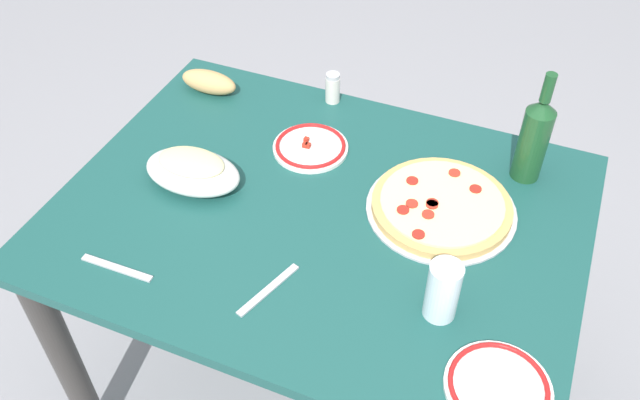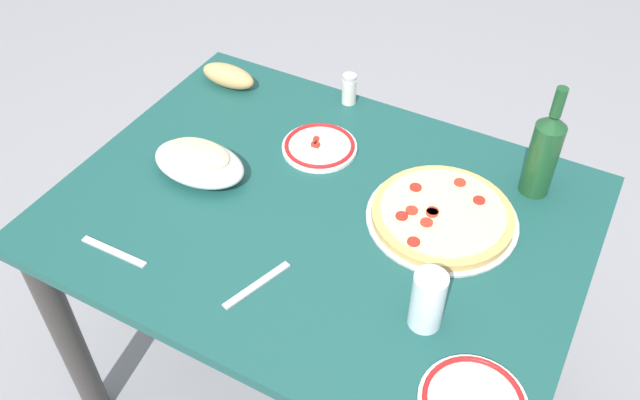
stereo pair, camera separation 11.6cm
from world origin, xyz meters
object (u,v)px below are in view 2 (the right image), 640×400
object	(u,v)px
water_glass	(428,300)
spice_shaker	(349,89)
side_plate_near	(319,146)
pepperoni_pizza	(442,215)
bread_loaf	(228,76)
baked_pasta_dish	(199,161)
dining_table	(320,246)
wine_bottle	(544,152)

from	to	relation	value
water_glass	spice_shaker	world-z (taller)	water_glass
water_glass	side_plate_near	xyz separation A→B (m)	(0.44, -0.37, -0.06)
pepperoni_pizza	spice_shaker	bearing A→B (deg)	-37.99
pepperoni_pizza	bread_loaf	bearing A→B (deg)	-16.51
pepperoni_pizza	baked_pasta_dish	size ratio (longest dim) A/B	1.44
pepperoni_pizza	bread_loaf	xyz separation A→B (m)	(0.73, -0.22, 0.02)
dining_table	side_plate_near	bearing A→B (deg)	-61.14
pepperoni_pizza	side_plate_near	distance (m)	0.38
baked_pasta_dish	side_plate_near	distance (m)	0.31
side_plate_near	bread_loaf	distance (m)	0.39
dining_table	bread_loaf	xyz separation A→B (m)	(0.47, -0.32, 0.16)
side_plate_near	spice_shaker	xyz separation A→B (m)	(0.03, -0.22, 0.03)
wine_bottle	spice_shaker	bearing A→B (deg)	-11.12
dining_table	baked_pasta_dish	size ratio (longest dim) A/B	5.00
wine_bottle	spice_shaker	world-z (taller)	wine_bottle
wine_bottle	bread_loaf	xyz separation A→B (m)	(0.88, -0.02, -0.08)
wine_bottle	spice_shaker	distance (m)	0.56
bread_loaf	baked_pasta_dish	bearing A→B (deg)	113.67
bread_loaf	pepperoni_pizza	bearing A→B (deg)	163.49
water_glass	bread_loaf	size ratio (longest dim) A/B	0.82
baked_pasta_dish	water_glass	distance (m)	0.66
water_glass	spice_shaker	distance (m)	0.75
dining_table	water_glass	bearing A→B (deg)	151.53
dining_table	bread_loaf	size ratio (longest dim) A/B	7.24
dining_table	pepperoni_pizza	bearing A→B (deg)	-158.19
spice_shaker	bread_loaf	bearing A→B (deg)	15.00
pepperoni_pizza	baked_pasta_dish	bearing A→B (deg)	13.22
side_plate_near	spice_shaker	bearing A→B (deg)	-83.04
water_glass	pepperoni_pizza	bearing A→B (deg)	-75.71
dining_table	baked_pasta_dish	xyz separation A→B (m)	(0.31, 0.03, 0.17)
dining_table	side_plate_near	distance (m)	0.26
dining_table	bread_loaf	distance (m)	0.59
dining_table	spice_shaker	bearing A→B (deg)	-72.10
spice_shaker	baked_pasta_dish	bearing A→B (deg)	67.49
pepperoni_pizza	water_glass	size ratio (longest dim) A/B	2.55
baked_pasta_dish	wine_bottle	world-z (taller)	wine_bottle
baked_pasta_dish	water_glass	bearing A→B (deg)	167.05
wine_bottle	spice_shaker	xyz separation A→B (m)	(0.55, -0.11, -0.07)
dining_table	side_plate_near	size ratio (longest dim) A/B	6.24
dining_table	bread_loaf	bearing A→B (deg)	-34.28
water_glass	side_plate_near	distance (m)	0.58
water_glass	bread_loaf	world-z (taller)	water_glass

